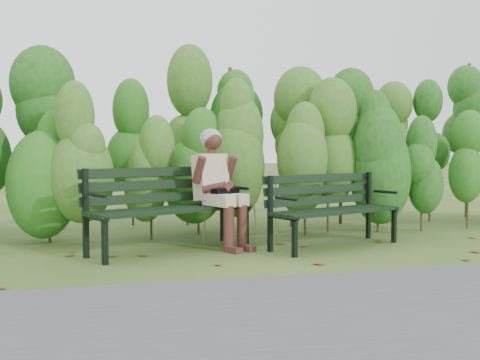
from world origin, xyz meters
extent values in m
plane|color=#335020|center=(0.00, 0.00, 0.00)|extent=(80.00, 80.00, 0.00)
cube|color=#474749|center=(0.00, -2.20, 0.01)|extent=(60.00, 2.50, 0.01)
cylinder|color=#47381E|center=(-2.14, 1.30, 0.40)|extent=(0.03, 0.03, 0.80)
ellipsoid|color=#34671F|center=(-2.14, 1.30, 1.04)|extent=(0.64, 0.64, 1.44)
cylinder|color=#47381E|center=(-1.53, 1.30, 0.40)|extent=(0.03, 0.03, 0.80)
ellipsoid|color=#34671F|center=(-1.53, 1.30, 1.04)|extent=(0.64, 0.64, 1.44)
cylinder|color=#47381E|center=(-0.92, 1.30, 0.40)|extent=(0.03, 0.03, 0.80)
ellipsoid|color=#34671F|center=(-0.92, 1.30, 1.04)|extent=(0.64, 0.64, 1.44)
cylinder|color=#47381E|center=(-0.31, 1.30, 0.40)|extent=(0.03, 0.03, 0.80)
ellipsoid|color=#34671F|center=(-0.31, 1.30, 1.04)|extent=(0.64, 0.64, 1.44)
cylinder|color=#47381E|center=(0.31, 1.30, 0.40)|extent=(0.03, 0.03, 0.80)
ellipsoid|color=#34671F|center=(0.31, 1.30, 1.04)|extent=(0.64, 0.64, 1.44)
cylinder|color=#47381E|center=(0.92, 1.30, 0.40)|extent=(0.03, 0.03, 0.80)
ellipsoid|color=#34671F|center=(0.92, 1.30, 1.04)|extent=(0.64, 0.64, 1.44)
cylinder|color=#47381E|center=(1.53, 1.30, 0.40)|extent=(0.03, 0.03, 0.80)
ellipsoid|color=#34671F|center=(1.53, 1.30, 1.04)|extent=(0.64, 0.64, 1.44)
cylinder|color=#47381E|center=(2.14, 1.30, 0.40)|extent=(0.03, 0.03, 0.80)
ellipsoid|color=#34671F|center=(2.14, 1.30, 1.04)|extent=(0.64, 0.64, 1.44)
cylinder|color=#47381E|center=(2.75, 1.30, 0.40)|extent=(0.03, 0.03, 0.80)
ellipsoid|color=#34671F|center=(2.75, 1.30, 1.04)|extent=(0.64, 0.64, 1.44)
cylinder|color=#47381E|center=(3.36, 1.30, 0.40)|extent=(0.03, 0.03, 0.80)
ellipsoid|color=#34671F|center=(3.36, 1.30, 1.04)|extent=(0.64, 0.64, 1.44)
cylinder|color=#47381E|center=(-1.92, 2.30, 0.55)|extent=(0.04, 0.04, 1.10)
ellipsoid|color=#1D5115|center=(-1.92, 2.30, 1.43)|extent=(0.70, 0.70, 1.98)
cylinder|color=#47381E|center=(-1.15, 2.30, 0.55)|extent=(0.04, 0.04, 1.10)
ellipsoid|color=#1D5115|center=(-1.15, 2.30, 1.43)|extent=(0.70, 0.70, 1.98)
cylinder|color=#47381E|center=(-0.38, 2.30, 0.55)|extent=(0.04, 0.04, 1.10)
ellipsoid|color=#1D5115|center=(-0.38, 2.30, 1.43)|extent=(0.70, 0.70, 1.98)
cylinder|color=#47381E|center=(0.38, 2.30, 0.55)|extent=(0.04, 0.04, 1.10)
ellipsoid|color=#1D5115|center=(0.38, 2.30, 1.43)|extent=(0.70, 0.70, 1.98)
cylinder|color=#47381E|center=(1.15, 2.30, 0.55)|extent=(0.04, 0.04, 1.10)
ellipsoid|color=#1D5115|center=(1.15, 2.30, 1.43)|extent=(0.70, 0.70, 1.98)
cylinder|color=#47381E|center=(1.92, 2.30, 0.55)|extent=(0.04, 0.04, 1.10)
ellipsoid|color=#1D5115|center=(1.92, 2.30, 1.43)|extent=(0.70, 0.70, 1.98)
cylinder|color=#47381E|center=(2.69, 2.30, 0.55)|extent=(0.04, 0.04, 1.10)
ellipsoid|color=#1D5115|center=(2.69, 2.30, 1.43)|extent=(0.70, 0.70, 1.98)
cylinder|color=#47381E|center=(3.46, 2.30, 0.55)|extent=(0.04, 0.04, 1.10)
ellipsoid|color=#1D5115|center=(3.46, 2.30, 1.43)|extent=(0.70, 0.70, 1.98)
cylinder|color=#47381E|center=(4.22, 2.30, 0.55)|extent=(0.04, 0.04, 1.10)
ellipsoid|color=#1D5115|center=(4.22, 2.30, 1.43)|extent=(0.70, 0.70, 1.98)
cube|color=brown|center=(-1.04, -1.13, 0.00)|extent=(0.11, 0.11, 0.01)
cube|color=brown|center=(-1.69, -0.11, 0.00)|extent=(0.11, 0.11, 0.01)
cube|color=brown|center=(0.18, -0.56, 0.00)|extent=(0.10, 0.11, 0.01)
cube|color=brown|center=(2.65, 0.17, 0.00)|extent=(0.11, 0.11, 0.01)
cube|color=brown|center=(0.14, -0.15, 0.00)|extent=(0.10, 0.09, 0.01)
cube|color=brown|center=(0.43, -0.27, 0.00)|extent=(0.09, 0.08, 0.01)
cube|color=brown|center=(-1.18, -1.12, 0.00)|extent=(0.11, 0.10, 0.01)
cube|color=brown|center=(1.02, 0.48, 0.00)|extent=(0.10, 0.11, 0.01)
cube|color=brown|center=(1.93, -0.39, 0.00)|extent=(0.07, 0.09, 0.01)
cube|color=brown|center=(-0.58, -0.99, 0.00)|extent=(0.11, 0.11, 0.01)
cube|color=brown|center=(0.79, -0.95, 0.00)|extent=(0.10, 0.11, 0.01)
cube|color=brown|center=(1.28, -1.17, 0.00)|extent=(0.11, 0.09, 0.01)
cube|color=brown|center=(-0.12, -0.38, 0.00)|extent=(0.11, 0.10, 0.01)
cube|color=brown|center=(2.60, 0.32, 0.00)|extent=(0.09, 0.07, 0.01)
cube|color=brown|center=(-0.36, 0.13, 0.00)|extent=(0.08, 0.10, 0.01)
cube|color=brown|center=(-1.20, -0.56, 0.00)|extent=(0.11, 0.11, 0.01)
cube|color=black|center=(-0.62, 0.33, 0.44)|extent=(1.65, 0.84, 0.04)
cube|color=black|center=(-0.68, 0.44, 0.44)|extent=(1.65, 0.84, 0.04)
cube|color=black|center=(-0.73, 0.55, 0.44)|extent=(1.65, 0.84, 0.04)
cube|color=black|center=(-0.78, 0.66, 0.44)|extent=(1.65, 0.84, 0.04)
cube|color=black|center=(-0.82, 0.74, 0.55)|extent=(1.63, 0.80, 0.10)
cube|color=black|center=(-0.82, 0.76, 0.69)|extent=(1.63, 0.80, 0.10)
cube|color=black|center=(-0.83, 0.77, 0.82)|extent=(1.63, 0.80, 0.10)
cube|color=black|center=(-1.39, -0.04, 0.22)|extent=(0.07, 0.07, 0.44)
cube|color=black|center=(-1.56, 0.34, 0.44)|extent=(0.07, 0.07, 0.88)
cube|color=black|center=(-1.47, 0.14, 0.42)|extent=(0.25, 0.47, 0.04)
cylinder|color=black|center=(-1.45, 0.09, 0.64)|extent=(0.19, 0.35, 0.04)
cube|color=black|center=(0.15, 0.67, 0.22)|extent=(0.07, 0.07, 0.44)
cube|color=black|center=(-0.03, 1.05, 0.44)|extent=(0.07, 0.07, 0.88)
cube|color=black|center=(0.06, 0.85, 0.42)|extent=(0.25, 0.47, 0.04)
cylinder|color=black|center=(0.08, 0.80, 0.64)|extent=(0.19, 0.35, 0.04)
cube|color=black|center=(1.14, 0.18, 0.40)|extent=(1.51, 0.70, 0.04)
cube|color=black|center=(1.10, 0.28, 0.40)|extent=(1.51, 0.70, 0.04)
cube|color=black|center=(1.06, 0.39, 0.40)|extent=(1.51, 0.70, 0.04)
cube|color=black|center=(1.02, 0.49, 0.40)|extent=(1.51, 0.70, 0.04)
cube|color=black|center=(0.99, 0.56, 0.50)|extent=(1.50, 0.65, 0.09)
cube|color=black|center=(0.98, 0.58, 0.62)|extent=(1.50, 0.65, 0.09)
cube|color=black|center=(0.98, 0.59, 0.75)|extent=(1.50, 0.65, 0.09)
cube|color=black|center=(0.44, -0.12, 0.20)|extent=(0.06, 0.06, 0.40)
cube|color=black|center=(0.30, 0.23, 0.40)|extent=(0.06, 0.06, 0.80)
cube|color=black|center=(0.37, 0.04, 0.38)|extent=(0.21, 0.43, 0.04)
cylinder|color=black|center=(0.39, 0.00, 0.58)|extent=(0.16, 0.32, 0.03)
cube|color=black|center=(1.85, 0.46, 0.20)|extent=(0.06, 0.06, 0.40)
cube|color=black|center=(1.71, 0.81, 0.40)|extent=(0.06, 0.06, 0.80)
cube|color=black|center=(1.79, 0.62, 0.38)|extent=(0.21, 0.43, 0.04)
cylinder|color=black|center=(1.80, 0.58, 0.58)|extent=(0.16, 0.32, 0.03)
cube|color=beige|center=(-0.20, 0.49, 0.53)|extent=(0.31, 0.44, 0.13)
cube|color=beige|center=(-0.03, 0.57, 0.53)|extent=(0.31, 0.44, 0.13)
cylinder|color=#4A241D|center=(-0.12, 0.34, 0.24)|extent=(0.15, 0.15, 0.48)
cylinder|color=#4A241D|center=(0.04, 0.42, 0.24)|extent=(0.15, 0.15, 0.48)
cube|color=#4A241D|center=(-0.09, 0.27, 0.03)|extent=(0.17, 0.22, 0.06)
cube|color=#4A241D|center=(0.07, 0.34, 0.03)|extent=(0.17, 0.22, 0.06)
cube|color=beige|center=(-0.23, 0.78, 0.76)|extent=(0.44, 0.38, 0.52)
cylinder|color=#4A241D|center=(-0.22, 0.76, 1.04)|extent=(0.09, 0.09, 0.10)
sphere|color=#4A241D|center=(-0.22, 0.75, 1.17)|extent=(0.21, 0.21, 0.21)
ellipsoid|color=gray|center=(-0.23, 0.78, 1.19)|extent=(0.24, 0.23, 0.22)
cylinder|color=#4A241D|center=(-0.39, 0.62, 0.85)|extent=(0.17, 0.23, 0.31)
cylinder|color=#4A241D|center=(0.00, 0.80, 0.85)|extent=(0.17, 0.23, 0.31)
cylinder|color=#4A241D|center=(-0.24, 0.54, 0.66)|extent=(0.28, 0.20, 0.13)
cylinder|color=#4A241D|center=(-0.04, 0.63, 0.66)|extent=(0.14, 0.28, 0.13)
sphere|color=#4A241D|center=(-0.11, 0.53, 0.64)|extent=(0.11, 0.11, 0.11)
cube|color=black|center=(-0.12, 0.54, 0.57)|extent=(0.33, 0.24, 0.16)
camera|label=1|loc=(-1.41, -5.34, 1.06)|focal=42.00mm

